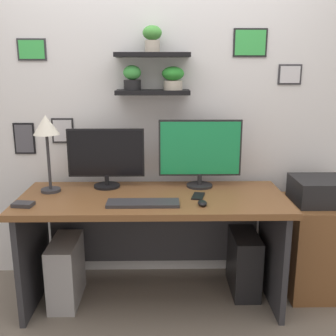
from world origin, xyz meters
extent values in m
plane|color=#70665B|center=(0.00, 0.00, 0.00)|extent=(8.00, 8.00, 0.00)
cube|color=silver|center=(0.00, 0.44, 1.35)|extent=(4.40, 0.04, 2.70)
cube|color=black|center=(0.00, 0.32, 1.39)|extent=(0.50, 0.20, 0.03)
cube|color=black|center=(0.00, 0.32, 1.64)|extent=(0.50, 0.20, 0.03)
cylinder|color=#B2A899|center=(0.14, 0.32, 1.44)|extent=(0.13, 0.13, 0.06)
ellipsoid|color=#2B8D30|center=(0.14, 0.32, 1.52)|extent=(0.15, 0.15, 0.09)
cylinder|color=#B2A899|center=(0.00, 0.32, 1.70)|extent=(0.10, 0.10, 0.08)
ellipsoid|color=#43933C|center=(0.00, 0.32, 1.78)|extent=(0.13, 0.13, 0.10)
cylinder|color=black|center=(-0.14, 0.32, 1.44)|extent=(0.12, 0.12, 0.07)
ellipsoid|color=green|center=(-0.14, 0.32, 1.53)|extent=(0.12, 0.12, 0.10)
cube|color=#2D2D33|center=(-0.83, 0.42, 1.68)|extent=(0.20, 0.02, 0.15)
cube|color=green|center=(-0.83, 0.41, 1.68)|extent=(0.17, 0.00, 0.12)
cube|color=black|center=(-0.94, 0.42, 1.06)|extent=(0.15, 0.02, 0.23)
cube|color=#4C4C56|center=(-0.94, 0.41, 1.06)|extent=(0.13, 0.00, 0.20)
cube|color=#2D2D33|center=(0.97, 0.42, 1.51)|extent=(0.16, 0.02, 0.14)
cube|color=silver|center=(0.97, 0.41, 1.51)|extent=(0.14, 0.00, 0.12)
cube|color=black|center=(0.68, 0.42, 1.72)|extent=(0.23, 0.02, 0.19)
cube|color=green|center=(0.68, 0.41, 1.72)|extent=(0.21, 0.00, 0.17)
cube|color=black|center=(-0.66, 0.42, 1.12)|extent=(0.16, 0.02, 0.18)
cube|color=silver|center=(-0.66, 0.41, 1.12)|extent=(0.13, 0.00, 0.16)
cube|color=brown|center=(0.00, 0.00, 0.73)|extent=(1.72, 0.68, 0.04)
cube|color=#2D2D33|center=(-0.80, 0.00, 0.35)|extent=(0.04, 0.62, 0.71)
cube|color=#2D2D33|center=(0.80, 0.00, 0.35)|extent=(0.04, 0.62, 0.71)
cube|color=#2D2D33|center=(0.00, 0.30, 0.39)|extent=(1.52, 0.02, 0.50)
cylinder|color=black|center=(-0.32, 0.21, 0.76)|extent=(0.18, 0.18, 0.02)
cylinder|color=black|center=(-0.32, 0.21, 0.80)|extent=(0.03, 0.03, 0.07)
cube|color=black|center=(-0.32, 0.22, 0.99)|extent=(0.52, 0.02, 0.33)
cube|color=black|center=(-0.32, 0.21, 0.99)|extent=(0.50, 0.00, 0.31)
cylinder|color=black|center=(0.32, 0.21, 0.76)|extent=(0.18, 0.18, 0.02)
cylinder|color=black|center=(0.32, 0.21, 0.80)|extent=(0.03, 0.03, 0.08)
cube|color=black|center=(0.32, 0.22, 1.02)|extent=(0.57, 0.02, 0.39)
cube|color=#198C4C|center=(0.32, 0.21, 1.02)|extent=(0.54, 0.00, 0.36)
cube|color=#2D2D33|center=(-0.06, -0.17, 0.76)|extent=(0.44, 0.14, 0.02)
ellipsoid|color=black|center=(0.30, -0.18, 0.77)|extent=(0.06, 0.09, 0.03)
cylinder|color=#2D2D33|center=(-0.69, 0.11, 0.76)|extent=(0.13, 0.13, 0.02)
cylinder|color=#2D2D33|center=(-0.69, 0.11, 0.95)|extent=(0.02, 0.02, 0.37)
cone|color=silver|center=(-0.69, 0.11, 1.20)|extent=(0.17, 0.17, 0.13)
cube|color=black|center=(0.29, -0.02, 0.76)|extent=(0.10, 0.15, 0.01)
cube|color=#2D2D33|center=(-0.77, -0.18, 0.76)|extent=(0.13, 0.10, 0.02)
cube|color=brown|center=(1.15, 0.13, 0.33)|extent=(0.44, 0.50, 0.66)
cube|color=black|center=(1.15, 0.13, 0.74)|extent=(0.38, 0.34, 0.17)
cube|color=#99999E|center=(-0.59, 0.00, 0.22)|extent=(0.18, 0.40, 0.44)
cube|color=black|center=(0.64, 0.11, 0.22)|extent=(0.18, 0.40, 0.43)
camera|label=1|loc=(0.06, -2.46, 1.56)|focal=42.71mm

